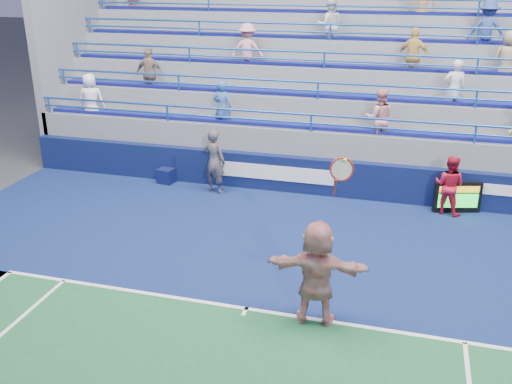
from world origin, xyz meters
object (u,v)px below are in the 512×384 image
(serve_speed_board, at_px, (457,197))
(judge_chair, at_px, (167,175))
(ball_girl, at_px, (449,185))
(line_judge, at_px, (214,161))
(tennis_player, at_px, (317,273))

(serve_speed_board, height_order, judge_chair, serve_speed_board)
(judge_chair, distance_m, ball_girl, 8.40)
(judge_chair, xyz_separation_m, line_judge, (1.72, -0.34, 0.71))
(serve_speed_board, relative_size, tennis_player, 0.38)
(tennis_player, height_order, ball_girl, tennis_player)
(ball_girl, bearing_deg, judge_chair, 19.82)
(judge_chair, bearing_deg, line_judge, -11.09)
(tennis_player, bearing_deg, serve_speed_board, 65.22)
(line_judge, height_order, ball_girl, line_judge)
(judge_chair, distance_m, tennis_player, 8.53)
(judge_chair, xyz_separation_m, tennis_player, (5.79, -6.21, 0.77))
(judge_chair, bearing_deg, serve_speed_board, -0.28)
(serve_speed_board, distance_m, tennis_player, 6.82)
(ball_girl, bearing_deg, tennis_player, 87.78)
(serve_speed_board, relative_size, judge_chair, 1.52)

